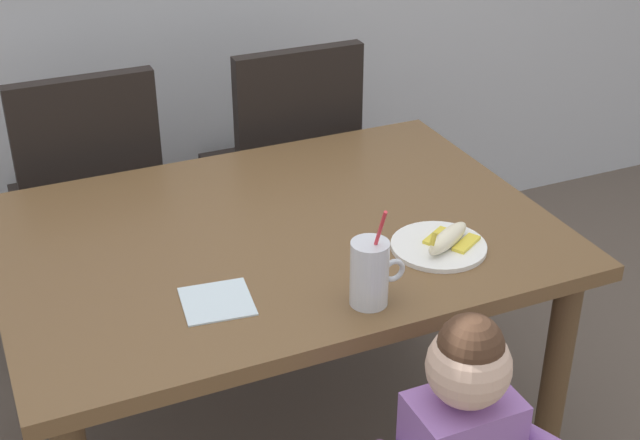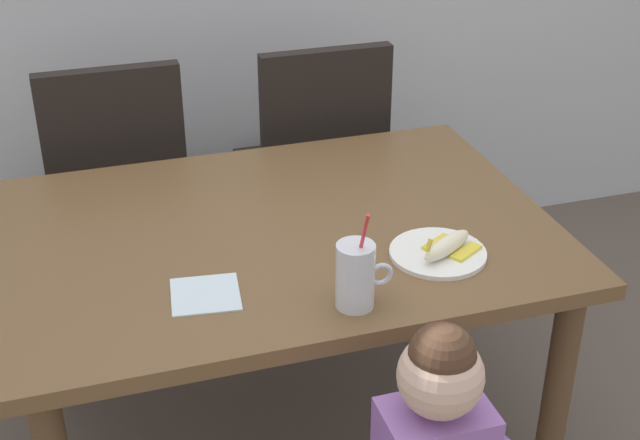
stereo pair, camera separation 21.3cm
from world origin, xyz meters
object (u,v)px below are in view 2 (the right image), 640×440
snack_plate (438,253)px  peeled_banana (447,246)px  dining_chair_left (117,183)px  milk_cup (356,279)px  paper_napkin (205,294)px  dining_table (280,259)px  dining_chair_right (315,160)px

snack_plate → peeled_banana: bearing=-39.8°
dining_chair_left → snack_plate: bearing=124.2°
snack_plate → peeled_banana: 0.03m
peeled_banana → milk_cup: bearing=-155.3°
dining_chair_left → paper_napkin: size_ratio=6.40×
peeled_banana → paper_napkin: (-0.57, 0.01, -0.03)m
dining_chair_left → peeled_banana: 1.22m
snack_plate → paper_napkin: (-0.56, -0.00, -0.00)m
dining_chair_left → paper_napkin: dining_chair_left is taller
dining_table → dining_chair_right: dining_chair_right is taller
milk_cup → peeled_banana: 0.30m
dining_table → dining_chair_left: 0.82m
dining_chair_left → dining_chair_right: 0.66m
dining_table → peeled_banana: size_ratio=7.76×
dining_table → milk_cup: 0.42m
milk_cup → paper_napkin: size_ratio=1.64×
snack_plate → dining_chair_left: bearing=124.2°
paper_napkin → snack_plate: bearing=0.4°
dining_table → snack_plate: snack_plate is taller
snack_plate → paper_napkin: 0.56m
peeled_banana → paper_napkin: 0.57m
dining_table → paper_napkin: (-0.23, -0.25, 0.09)m
paper_napkin → dining_table: bearing=46.4°
peeled_banana → dining_table: bearing=143.1°
dining_chair_left → dining_table: bearing=114.9°
milk_cup → peeled_banana: size_ratio=1.41×
milk_cup → paper_napkin: (-0.30, 0.13, -0.06)m
dining_table → milk_cup: milk_cup is taller
dining_chair_left → milk_cup: milk_cup is taller
dining_table → snack_plate: bearing=-36.8°
paper_napkin → dining_chair_right: bearing=60.4°
dining_chair_left → peeled_banana: dining_chair_left is taller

